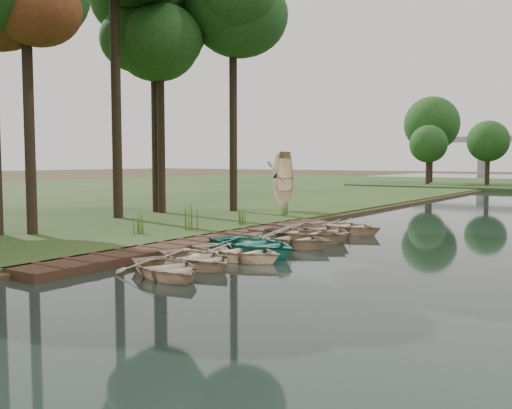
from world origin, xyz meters
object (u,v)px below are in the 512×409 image
Objects in this scene: boardwalk at (211,241)px; rowboat_2 at (238,249)px; rowboat_1 at (196,255)px; stored_rowboat at (284,205)px; rowboat_0 at (166,265)px.

rowboat_2 reaches higher than boardwalk.
stored_rowboat is at bearing 40.87° from rowboat_1.
stored_rowboat reaches higher than rowboat_0.
rowboat_0 is 3.23m from rowboat_2.
rowboat_0 is (2.85, -5.39, 0.22)m from boardwalk.
rowboat_1 is at bearing 33.26° from rowboat_0.
stored_rowboat is (-6.33, 15.05, 0.27)m from rowboat_1.
boardwalk is at bearing -154.38° from stored_rowboat.
rowboat_1 is at bearing -56.12° from boardwalk.
stored_rowboat reaches higher than boardwalk.
rowboat_0 is at bearing -151.63° from rowboat_1.
rowboat_2 is at bearing -36.88° from boardwalk.
boardwalk is at bearing 51.92° from rowboat_1.
rowboat_1 is (2.57, -3.82, 0.23)m from boardwalk.
rowboat_0 reaches higher than boardwalk.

